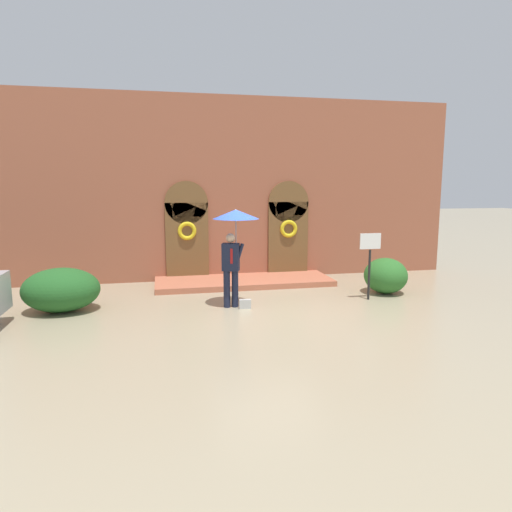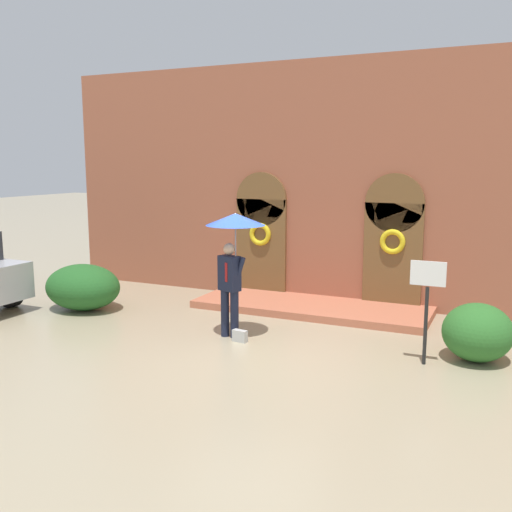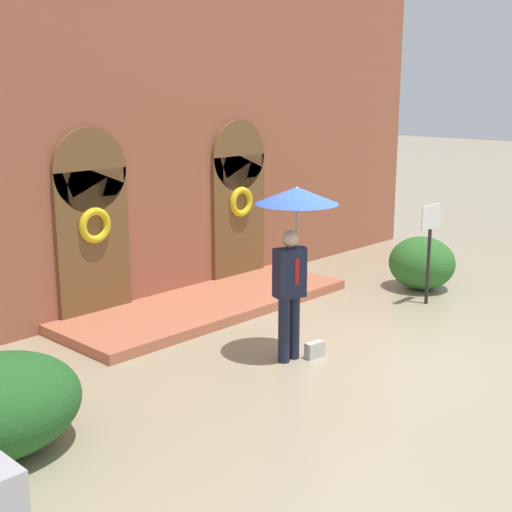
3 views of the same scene
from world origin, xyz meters
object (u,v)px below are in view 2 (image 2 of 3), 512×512
shrub_left (83,287)px  shrub_right (478,332)px  handbag (240,336)px  person_with_umbrella (234,237)px  sign_post (427,295)px

shrub_left → shrub_right: size_ratio=1.44×
shrub_right → shrub_left: bearing=-179.3°
handbag → shrub_right: bearing=18.7°
person_with_umbrella → shrub_left: person_with_umbrella is taller
person_with_umbrella → shrub_right: bearing=7.5°
handbag → shrub_right: size_ratio=0.23×
shrub_left → handbag: bearing=-8.7°
person_with_umbrella → handbag: bearing=-43.3°
person_with_umbrella → sign_post: bearing=-0.1°
sign_post → shrub_left: (-7.52, 0.46, -0.65)m
shrub_left → person_with_umbrella: bearing=-6.4°
person_with_umbrella → handbag: (0.21, -0.20, -1.80)m
handbag → sign_post: size_ratio=0.16×
shrub_left → shrub_right: (8.29, 0.11, -0.03)m
handbag → sign_post: sign_post is taller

